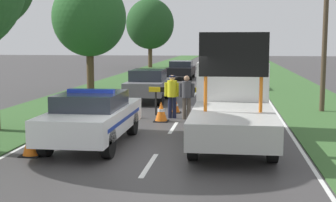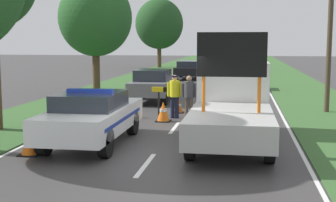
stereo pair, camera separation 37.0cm
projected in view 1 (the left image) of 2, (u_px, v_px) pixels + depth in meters
ground_plane at (154, 158)px, 11.57m from camera, size 160.00×160.00×0.00m
lane_markings at (201, 85)px, 30.31m from camera, size 7.60×70.65×0.01m
grass_verge_left at (118, 83)px, 31.97m from camera, size 3.74×120.00×0.03m
grass_verge_right at (289, 85)px, 30.50m from camera, size 3.74×120.00×0.03m
police_car at (93, 116)px, 13.01m from camera, size 1.86×4.77×1.57m
work_truck at (232, 103)px, 13.61m from camera, size 2.13×5.92×3.10m
road_barrier at (184, 92)px, 18.00m from camera, size 2.71×0.08×1.10m
police_officer at (172, 93)px, 17.46m from camera, size 0.58×0.37×1.62m
pedestrian_civilian at (187, 94)px, 17.21m from camera, size 0.58×0.37×1.62m
traffic_cone_near_police at (161, 112)px, 16.80m from camera, size 0.52×0.52×0.72m
traffic_cone_centre_front at (222, 108)px, 18.20m from camera, size 0.44×0.44×0.61m
traffic_cone_near_truck at (132, 110)px, 17.60m from camera, size 0.42×0.42×0.58m
traffic_cone_behind_barrier at (176, 106)px, 18.82m from camera, size 0.40×0.40×0.55m
traffic_cone_lane_edge at (31, 142)px, 11.76m from camera, size 0.51×0.51×0.70m
queued_car_suv_grey at (148, 85)px, 22.21m from camera, size 1.74×3.91×1.54m
queued_car_hatch_blue at (227, 75)px, 28.28m from camera, size 1.79×4.12×1.56m
queued_car_sedan_black at (181, 69)px, 35.62m from camera, size 1.84×4.28×1.37m
queued_car_wagon_maroon at (232, 65)px, 41.00m from camera, size 1.73×4.01×1.43m
roadside_tree_near_left at (150, 24)px, 49.92m from camera, size 5.11×5.11×7.36m
roadside_tree_mid_right at (89, 18)px, 24.83m from camera, size 3.93×3.93×6.17m
utility_pole at (325, 25)px, 18.67m from camera, size 1.20×0.20×6.76m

